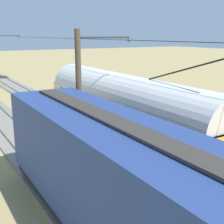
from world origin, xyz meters
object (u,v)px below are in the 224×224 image
Objects in this scene: coach_adjacent at (105,171)px; vintage_streetcar at (124,111)px; catenary_pole_mid_near at (81,95)px; switch_stand at (58,94)px.

vintage_streetcar is at bearing -127.83° from coach_adjacent.
vintage_streetcar is at bearing -171.97° from catenary_pole_mid_near.
coach_adjacent is 6.07m from catenary_pole_mid_near.
vintage_streetcar is 1.48× the size of coach_adjacent.
catenary_pole_mid_near is at bearing 8.03° from vintage_streetcar.
catenary_pole_mid_near is 15.58m from switch_stand.
coach_adjacent is at bearing 52.17° from vintage_streetcar.
vintage_streetcar is at bearing 83.70° from switch_stand.
catenary_pole_mid_near is (-1.87, -5.62, 1.34)m from coach_adjacent.
vintage_streetcar reaches higher than switch_stand.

